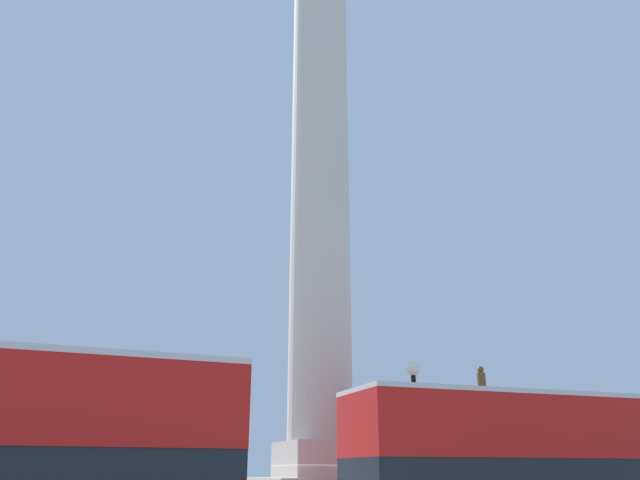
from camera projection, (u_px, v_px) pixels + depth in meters
name	position (u px, v px, depth m)	size (l,w,h in m)	color
monument_column	(320.00, 248.00, 22.20)	(5.55, 5.55, 25.95)	beige
bus_c	(538.00, 469.00, 16.32)	(10.42, 3.25, 4.25)	red
street_lamp	(417.00, 444.00, 17.62)	(0.42, 0.42, 5.37)	black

